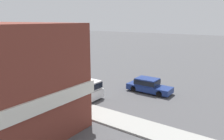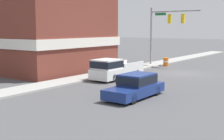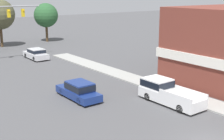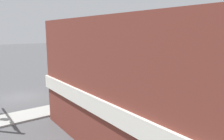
# 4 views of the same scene
# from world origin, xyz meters

# --- Properties ---
(ground_plane) EXTENTS (200.00, 200.00, 0.00)m
(ground_plane) POSITION_xyz_m (0.00, 0.00, 0.00)
(ground_plane) COLOR #4C4C4F
(sidewalk_curb) EXTENTS (2.40, 60.00, 0.14)m
(sidewalk_curb) POSITION_xyz_m (5.70, 0.00, 0.07)
(sidewalk_curb) COLOR #9E9E99
(sidewalk_curb) RESTS_ON ground
(far_signal_assembly) EXTENTS (8.96, 0.49, 7.59)m
(far_signal_assembly) POSITION_xyz_m (-2.73, 30.62, 5.66)
(far_signal_assembly) COLOR gray
(far_signal_assembly) RESTS_ON ground
(car_lead) EXTENTS (1.82, 4.84, 1.53)m
(car_lead) POSITION_xyz_m (-2.01, 11.95, 0.79)
(car_lead) COLOR black
(car_lead) RESTS_ON ground
(car_oncoming) EXTENTS (1.88, 4.59, 1.45)m
(car_oncoming) POSITION_xyz_m (1.82, 29.49, 0.76)
(car_oncoming) COLOR black
(car_oncoming) RESTS_ON ground
(car_distant) EXTENTS (1.83, 4.71, 1.48)m
(car_distant) POSITION_xyz_m (-2.02, 39.24, 0.77)
(car_distant) COLOR black
(car_distant) RESTS_ON ground
(pickup_truck_parked) EXTENTS (1.98, 5.75, 1.83)m
(pickup_truck_parked) POSITION_xyz_m (3.31, 6.86, 0.90)
(pickup_truck_parked) COLOR black
(pickup_truck_parked) RESTS_ON ground
(corner_brick_building) EXTENTS (13.83, 11.87, 7.52)m
(corner_brick_building) POSITION_xyz_m (14.16, 6.13, 3.68)
(corner_brick_building) COLOR brown
(corner_brick_building) RESTS_ON ground
(church_steeple) EXTENTS (2.35, 2.35, 10.80)m
(church_steeple) POSITION_xyz_m (-22.51, 30.12, 5.65)
(church_steeple) COLOR white
(church_steeple) RESTS_ON ground
(backdrop_tree_left_far) EXTENTS (6.38, 6.38, 9.00)m
(backdrop_tree_left_far) POSITION_xyz_m (-8.06, 42.80, 5.80)
(backdrop_tree_left_far) COLOR #4C3823
(backdrop_tree_left_far) RESTS_ON ground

